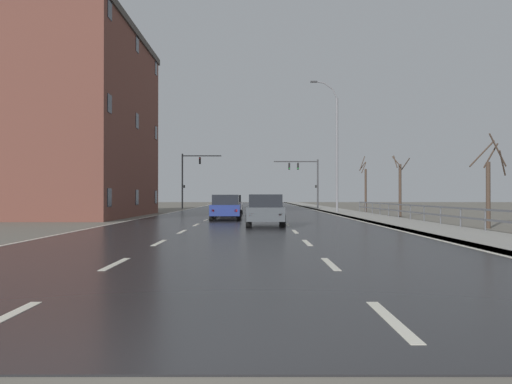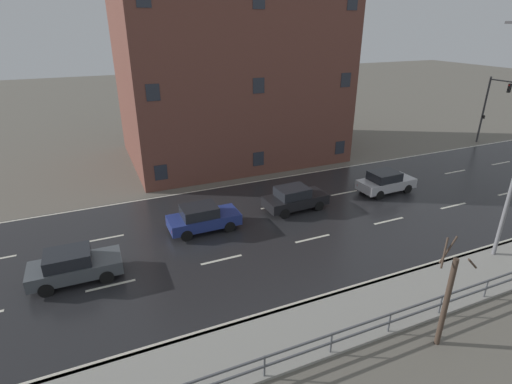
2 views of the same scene
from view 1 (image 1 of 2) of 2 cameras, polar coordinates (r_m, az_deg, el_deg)
ground_plane at (r=52.60m, az=-0.88°, el=-2.10°), size 160.00×160.00×0.12m
road_asphalt_strip at (r=64.58m, az=-0.73°, el=-1.73°), size 14.00×120.00×0.03m
sidewalk_right at (r=65.04m, az=6.72°, el=-1.67°), size 3.00×120.00×0.12m
guardrail at (r=29.98m, az=17.65°, el=-1.90°), size 0.07×39.94×1.00m
street_lamp_midground at (r=47.34m, az=8.13°, el=4.51°), size 2.35×0.24×11.31m
traffic_signal_right at (r=64.29m, az=5.15°, el=1.80°), size 5.19×0.36×5.75m
traffic_signal_left at (r=64.90m, az=-7.03°, el=1.96°), size 4.65×0.36×6.44m
car_distant at (r=26.74m, az=0.91°, el=-1.90°), size 1.88×4.12×1.57m
car_far_right at (r=39.90m, az=-3.18°, el=-1.40°), size 1.98×4.17×1.57m
car_near_left at (r=33.69m, az=-3.22°, el=-1.59°), size 1.87×4.12×1.57m
car_near_right at (r=47.17m, az=-2.61°, el=-1.25°), size 1.93×4.15×1.57m
brick_building at (r=43.23m, az=-20.59°, el=6.71°), size 12.90×17.88×13.66m
bare_tree_near at (r=27.59m, az=22.88°, el=0.48°), size 1.53×1.62×4.32m
bare_tree_mid at (r=40.55m, az=14.58°, el=0.44°), size 1.23×1.31×4.41m
bare_tree_far at (r=51.95m, az=11.15°, el=0.42°), size 0.75×0.74×5.23m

